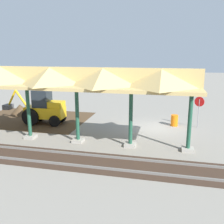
{
  "coord_description": "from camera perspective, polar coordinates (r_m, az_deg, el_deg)",
  "views": [
    {
      "loc": [
        -0.84,
        18.93,
        5.77
      ],
      "look_at": [
        3.07,
        1.91,
        1.6
      ],
      "focal_mm": 40.0,
      "sensor_mm": 36.0,
      "label": 1
    }
  ],
  "objects": [
    {
      "name": "dirt_work_zone",
      "position": [
        23.4,
        -17.73,
        -1.49
      ],
      "size": [
        9.77,
        7.0,
        0.01
      ],
      "primitive_type": "cube",
      "color": "#4C3823",
      "rests_on": "ground"
    },
    {
      "name": "rail_tracks",
      "position": [
        13.23,
        8.19,
        -12.42
      ],
      "size": [
        60.0,
        2.58,
        0.15
      ],
      "color": "slate",
      "rests_on": "ground"
    },
    {
      "name": "backhoe",
      "position": [
        21.32,
        -15.44,
        0.74
      ],
      "size": [
        5.28,
        1.79,
        2.82
      ],
      "color": "#EAB214",
      "rests_on": "ground"
    },
    {
      "name": "traffic_barrel",
      "position": [
        20.69,
        14.07,
        -1.88
      ],
      "size": [
        0.56,
        0.56,
        0.9
      ],
      "primitive_type": "cylinder",
      "color": "orange",
      "rests_on": "ground"
    },
    {
      "name": "stop_sign",
      "position": [
        20.45,
        19.28,
        1.41
      ],
      "size": [
        0.71,
        0.34,
        2.46
      ],
      "color": "gray",
      "rests_on": "ground"
    },
    {
      "name": "dirt_mound",
      "position": [
        25.29,
        -20.15,
        -0.6
      ],
      "size": [
        3.91,
        3.91,
        2.03
      ],
      "primitive_type": "cone",
      "color": "#4C3823",
      "rests_on": "ground"
    },
    {
      "name": "platform_canopy",
      "position": [
        17.41,
        -19.09,
        7.43
      ],
      "size": [
        22.13,
        3.2,
        4.9
      ],
      "color": "#9E998E",
      "rests_on": "ground"
    },
    {
      "name": "ground_plane",
      "position": [
        19.81,
        9.95,
        -3.71
      ],
      "size": [
        120.0,
        120.0,
        0.0
      ],
      "primitive_type": "plane",
      "color": "gray"
    }
  ]
}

